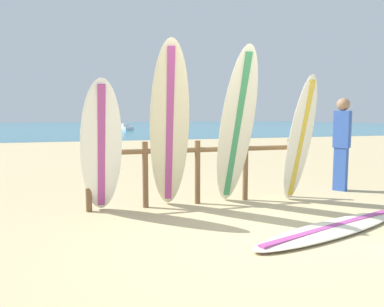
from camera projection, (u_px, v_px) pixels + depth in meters
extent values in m
plane|color=tan|center=(266.00, 238.00, 4.25)|extent=(120.00, 120.00, 0.00)
cube|color=teal|center=(92.00, 125.00, 59.32)|extent=(120.00, 80.00, 0.01)
cylinder|color=brown|center=(88.00, 178.00, 5.37)|extent=(0.09, 0.09, 1.03)
cylinder|color=brown|center=(145.00, 175.00, 5.62)|extent=(0.09, 0.09, 1.03)
cylinder|color=brown|center=(198.00, 172.00, 5.88)|extent=(0.09, 0.09, 1.03)
cylinder|color=brown|center=(245.00, 170.00, 6.13)|extent=(0.09, 0.09, 1.03)
cylinder|color=brown|center=(289.00, 168.00, 6.38)|extent=(0.09, 0.09, 1.03)
cylinder|color=brown|center=(198.00, 150.00, 5.84)|extent=(3.51, 0.08, 0.08)
ellipsoid|color=white|center=(101.00, 148.00, 5.14)|extent=(0.59, 0.80, 1.93)
cube|color=#A53F8C|center=(101.00, 148.00, 5.14)|extent=(0.11, 0.74, 1.78)
ellipsoid|color=beige|center=(169.00, 130.00, 5.30)|extent=(0.76, 1.19, 2.45)
cube|color=#A53F8C|center=(169.00, 130.00, 5.30)|extent=(0.28, 1.03, 2.26)
ellipsoid|color=silver|center=(236.00, 130.00, 5.56)|extent=(0.63, 1.18, 2.42)
cube|color=#388C59|center=(236.00, 130.00, 5.56)|extent=(0.20, 1.07, 2.23)
ellipsoid|color=white|center=(300.00, 140.00, 5.92)|extent=(0.52, 0.63, 2.08)
cube|color=gold|center=(300.00, 140.00, 5.92)|extent=(0.14, 0.56, 1.91)
ellipsoid|color=beige|center=(333.00, 229.00, 4.48)|extent=(2.74, 1.30, 0.07)
cube|color=#A53F8C|center=(333.00, 229.00, 4.48)|extent=(2.40, 0.83, 0.08)
cube|color=#3359B2|center=(341.00, 169.00, 6.94)|extent=(0.25, 0.28, 0.83)
cube|color=#3359B2|center=(342.00, 129.00, 6.86)|extent=(0.30, 0.34, 0.70)
sphere|color=#997051|center=(343.00, 104.00, 6.81)|extent=(0.24, 0.24, 0.24)
cube|color=silver|center=(125.00, 128.00, 38.56)|extent=(1.66, 2.59, 0.35)
cube|color=silver|center=(125.00, 125.00, 38.52)|extent=(0.89, 1.03, 0.36)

